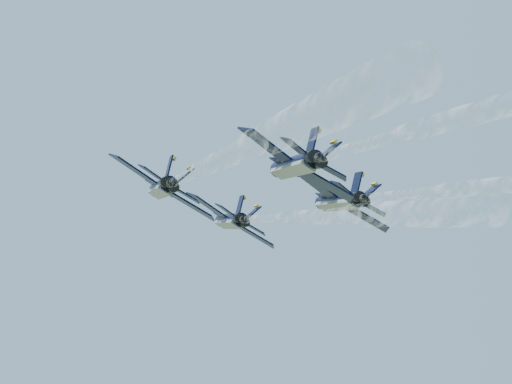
# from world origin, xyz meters

# --- Properties ---
(jet_lead) EXTENTS (11.16, 17.16, 6.91)m
(jet_lead) POSITION_xyz_m (-1.57, 15.95, 106.77)
(jet_lead) COLOR black
(jet_left) EXTENTS (11.16, 17.16, 6.91)m
(jet_left) POSITION_xyz_m (-6.29, -1.00, 106.77)
(jet_left) COLOR black
(jet_right) EXTENTS (11.16, 17.16, 6.91)m
(jet_right) POSITION_xyz_m (12.62, 7.57, 106.77)
(jet_right) COLOR black
(jet_slot) EXTENTS (11.16, 17.16, 6.91)m
(jet_slot) POSITION_xyz_m (8.72, -7.57, 106.77)
(jet_slot) COLOR black
(smoke_trail_lead) EXTENTS (25.35, 54.82, 2.30)m
(smoke_trail_lead) POSITION_xyz_m (16.06, -24.23, 106.80)
(smoke_trail_lead) COLOR white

